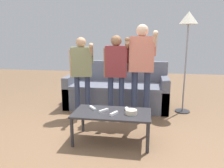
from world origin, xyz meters
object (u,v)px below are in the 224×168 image
at_px(coffee_table, 112,116).
at_px(game_remote_wand_far, 93,108).
at_px(snack_bowl, 131,112).
at_px(player_left, 82,68).
at_px(game_remote_nunchuk, 127,108).
at_px(player_center, 116,68).
at_px(couch, 117,91).
at_px(floor_lamp, 188,26).
at_px(player_right, 141,61).
at_px(game_remote_wand_near, 104,111).
at_px(game_remote_wand_spare, 114,113).

relative_size(coffee_table, game_remote_wand_far, 7.21).
height_order(snack_bowl, player_left, player_left).
distance_m(game_remote_nunchuk, player_center, 0.91).
bearing_deg(couch, snack_bowl, -75.59).
height_order(floor_lamp, game_remote_wand_far, floor_lamp).
bearing_deg(player_right, game_remote_wand_far, -128.11).
distance_m(coffee_table, game_remote_wand_near, 0.13).
distance_m(game_remote_wand_near, game_remote_wand_spare, 0.18).
distance_m(game_remote_nunchuk, floor_lamp, 1.99).
relative_size(floor_lamp, game_remote_wand_near, 12.76).
height_order(snack_bowl, game_remote_wand_far, snack_bowl).
bearing_deg(player_center, game_remote_nunchuk, -70.82).
xyz_separation_m(coffee_table, game_remote_wand_spare, (0.04, -0.08, 0.06)).
height_order(coffee_table, snack_bowl, snack_bowl).
relative_size(coffee_table, game_remote_wand_near, 7.14).
distance_m(player_left, game_remote_wand_far, 1.00).
xyz_separation_m(floor_lamp, game_remote_wand_far, (-1.43, -1.33, -1.17)).
xyz_separation_m(floor_lamp, player_right, (-0.80, -0.52, -0.59)).
height_order(couch, game_remote_wand_far, couch).
relative_size(couch, game_remote_nunchuk, 23.08).
xyz_separation_m(floor_lamp, player_left, (-1.83, -0.53, -0.72)).
height_order(coffee_table, game_remote_nunchuk, game_remote_nunchuk).
relative_size(snack_bowl, player_center, 0.11).
bearing_deg(couch, player_left, -128.17).
xyz_separation_m(coffee_table, game_remote_nunchuk, (0.19, 0.12, 0.07)).
xyz_separation_m(player_left, game_remote_wand_near, (0.57, -0.89, -0.45)).
distance_m(game_remote_nunchuk, game_remote_wand_far, 0.48).
height_order(player_left, player_center, player_center).
bearing_deg(snack_bowl, game_remote_nunchuk, 116.52).
distance_m(coffee_table, player_center, 1.02).
xyz_separation_m(couch, coffee_table, (0.15, -1.57, 0.06)).
distance_m(coffee_table, player_left, 1.24).
xyz_separation_m(snack_bowl, player_right, (0.09, 0.94, 0.57)).
bearing_deg(game_remote_nunchuk, player_center, 109.18).
distance_m(player_right, game_remote_wand_spare, 1.19).
bearing_deg(player_left, player_center, -3.27).
relative_size(coffee_table, player_right, 0.64).
bearing_deg(game_remote_nunchuk, player_left, 138.44).
relative_size(game_remote_nunchuk, game_remote_wand_far, 0.61).
distance_m(game_remote_nunchuk, game_remote_wand_spare, 0.25).
height_order(couch, player_right, player_right).
xyz_separation_m(game_remote_nunchuk, game_remote_wand_far, (-0.48, -0.03, -0.01)).
height_order(snack_bowl, game_remote_wand_spare, snack_bowl).
distance_m(snack_bowl, player_center, 1.05).
bearing_deg(game_remote_wand_spare, game_remote_wand_far, 152.19).
xyz_separation_m(player_center, game_remote_wand_spare, (0.11, -0.94, -0.47)).
bearing_deg(player_left, floor_lamp, 16.14).
relative_size(couch, coffee_table, 1.95).
xyz_separation_m(coffee_table, player_center, (-0.07, 0.86, 0.54)).
bearing_deg(player_left, coffee_table, -52.56).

